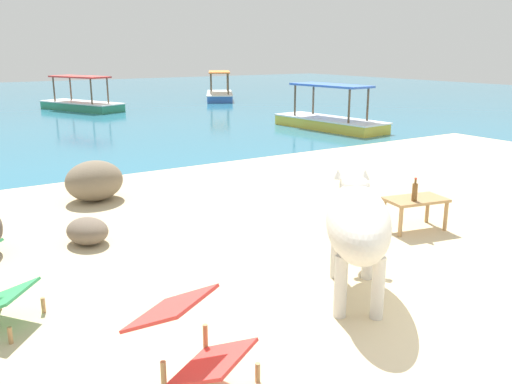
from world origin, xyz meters
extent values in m
cube|color=#CCB78E|center=(0.00, 0.00, 0.02)|extent=(18.00, 14.00, 0.04)
cube|color=teal|center=(0.00, 22.00, 0.00)|extent=(60.00, 36.00, 0.03)
cylinder|color=beige|center=(-0.21, 1.35, 0.32)|extent=(0.11, 0.11, 0.56)
cylinder|color=beige|center=(0.04, 1.15, 0.32)|extent=(0.11, 0.11, 0.56)
cylinder|color=beige|center=(-0.73, 0.69, 0.32)|extent=(0.11, 0.11, 0.56)
cylinder|color=beige|center=(-0.49, 0.50, 0.32)|extent=(0.11, 0.11, 0.56)
ellipsoid|color=beige|center=(-0.35, 0.92, 0.77)|extent=(1.40, 1.55, 0.61)
ellipsoid|color=beige|center=(0.24, 1.66, 0.87)|extent=(0.44, 0.47, 0.28)
cone|color=beige|center=(0.13, 1.75, 0.99)|extent=(0.14, 0.14, 0.10)
cone|color=beige|center=(0.35, 1.57, 0.99)|extent=(0.14, 0.14, 0.10)
ellipsoid|color=beige|center=(-0.18, 1.13, 1.03)|extent=(0.37, 0.38, 0.20)
cube|color=#A37A4C|center=(1.63, 1.95, 0.43)|extent=(0.83, 0.59, 0.04)
cylinder|color=#A37A4C|center=(2.00, 2.06, 0.23)|extent=(0.05, 0.05, 0.38)
cylinder|color=#A37A4C|center=(1.93, 1.71, 0.23)|extent=(0.05, 0.05, 0.38)
cylinder|color=#A37A4C|center=(1.34, 2.20, 0.23)|extent=(0.05, 0.05, 0.38)
cylinder|color=#A37A4C|center=(1.26, 1.85, 0.23)|extent=(0.05, 0.05, 0.38)
cylinder|color=brown|center=(1.52, 1.88, 0.56)|extent=(0.07, 0.07, 0.22)
cylinder|color=brown|center=(1.52, 1.88, 0.70)|extent=(0.03, 0.03, 0.06)
cylinder|color=red|center=(1.52, 1.88, 0.74)|extent=(0.03, 0.03, 0.02)
cylinder|color=#A37A4C|center=(-2.87, 2.15, 0.11)|extent=(0.04, 0.04, 0.14)
cylinder|color=#A37A4C|center=(-3.20, 1.75, 0.11)|extent=(0.04, 0.04, 0.14)
cube|color=#339356|center=(-3.19, 2.08, 0.28)|extent=(0.66, 0.68, 0.21)
cylinder|color=#A37A4C|center=(-1.84, 0.28, 0.11)|extent=(0.04, 0.04, 0.14)
cylinder|color=#A37A4C|center=(-2.06, 0.63, 0.21)|extent=(0.04, 0.04, 0.34)
cube|color=red|center=(-2.17, 0.32, 0.28)|extent=(0.67, 0.64, 0.21)
cube|color=red|center=(-2.34, 0.58, 0.61)|extent=(0.69, 0.67, 0.23)
ellipsoid|color=#756651|center=(-1.39, 5.55, 0.34)|extent=(1.22, 1.20, 0.61)
ellipsoid|color=#6B5B4C|center=(-2.03, 3.70, 0.19)|extent=(0.52, 0.64, 0.30)
cube|color=gold|center=(6.73, 9.64, 0.16)|extent=(1.47, 3.69, 0.28)
cube|color=white|center=(6.73, 9.64, 0.32)|extent=(1.53, 3.77, 0.04)
cylinder|color=brown|center=(7.22, 8.61, 0.77)|extent=(0.06, 0.06, 0.95)
cylinder|color=brown|center=(6.46, 8.53, 0.77)|extent=(0.06, 0.06, 0.95)
cylinder|color=brown|center=(7.00, 10.76, 0.77)|extent=(0.06, 0.06, 0.95)
cylinder|color=brown|center=(6.24, 10.68, 0.77)|extent=(0.06, 0.06, 0.95)
cube|color=#3D66C6|center=(6.73, 9.64, 1.28)|extent=(1.19, 2.60, 0.06)
cube|color=#338E66|center=(2.03, 18.69, 0.16)|extent=(2.44, 3.74, 0.28)
cube|color=white|center=(2.03, 18.69, 0.32)|extent=(2.52, 3.83, 0.04)
cylinder|color=brown|center=(2.81, 17.85, 0.77)|extent=(0.06, 0.06, 0.95)
cylinder|color=brown|center=(2.11, 17.55, 0.77)|extent=(0.06, 0.06, 0.95)
cylinder|color=brown|center=(1.95, 19.84, 0.77)|extent=(0.06, 0.06, 0.95)
cylinder|color=brown|center=(1.25, 19.53, 0.77)|extent=(0.06, 0.06, 0.95)
cube|color=red|center=(2.03, 18.69, 1.28)|extent=(1.86, 2.68, 0.06)
cube|color=#3866B7|center=(8.69, 19.79, 0.16)|extent=(2.69, 3.69, 0.28)
cube|color=white|center=(8.69, 19.79, 0.32)|extent=(2.78, 3.78, 0.04)
cylinder|color=brown|center=(8.51, 18.66, 0.77)|extent=(0.06, 0.06, 0.95)
cylinder|color=brown|center=(7.83, 19.03, 0.77)|extent=(0.06, 0.06, 0.95)
cylinder|color=brown|center=(9.55, 20.56, 0.77)|extent=(0.06, 0.06, 0.95)
cylinder|color=brown|center=(8.87, 20.93, 0.77)|extent=(0.06, 0.06, 0.95)
cube|color=orange|center=(8.69, 19.79, 1.28)|extent=(2.03, 2.66, 0.06)
camera|label=1|loc=(-3.63, -2.48, 2.28)|focal=37.88mm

